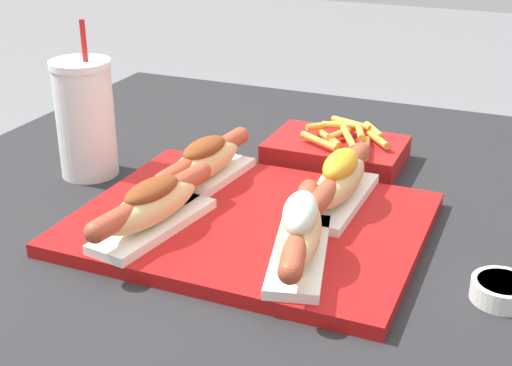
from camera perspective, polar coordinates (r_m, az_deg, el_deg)
name	(u,v)px	position (r m, az deg, el deg)	size (l,w,h in m)	color
serving_tray	(250,223)	(0.93, -0.48, -3.24)	(0.44, 0.34, 0.02)	#B71414
hot_dog_0	(153,206)	(0.89, -8.26, -1.82)	(0.09, 0.22, 0.07)	white
hot_dog_1	(300,232)	(0.81, 3.54, -3.90)	(0.10, 0.22, 0.08)	white
hot_dog_2	(205,162)	(1.01, -4.11, 1.67)	(0.08, 0.22, 0.07)	white
hot_dog_3	(340,180)	(0.95, 6.72, 0.20)	(0.06, 0.23, 0.07)	white
sauce_bowl	(502,289)	(0.82, 19.11, -8.05)	(0.07, 0.07, 0.02)	silver
drink_cup	(85,118)	(1.10, -13.49, 5.04)	(0.09, 0.09, 0.24)	white
fries_basket	(337,150)	(1.14, 6.50, 2.67)	(0.21, 0.15, 0.06)	#B21919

